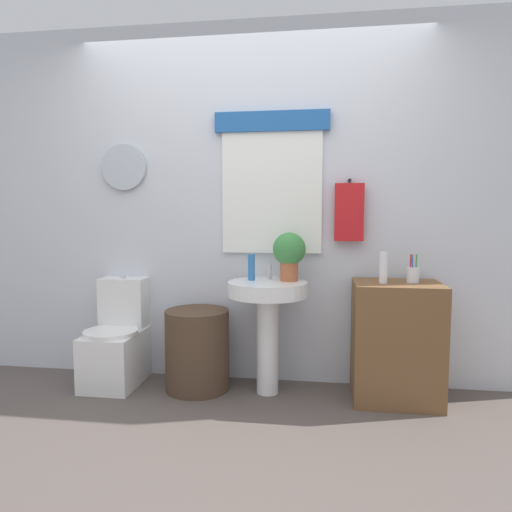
# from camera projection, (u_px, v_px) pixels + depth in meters

# --- Properties ---
(ground_plane) EXTENTS (8.00, 8.00, 0.00)m
(ground_plane) POSITION_uv_depth(u_px,v_px,m) (219.00, 454.00, 2.36)
(ground_plane) COLOR #564C47
(back_wall) EXTENTS (4.40, 0.18, 2.60)m
(back_wall) POSITION_uv_depth(u_px,v_px,m) (252.00, 204.00, 3.37)
(back_wall) COLOR silver
(back_wall) RESTS_ON ground_plane
(toilet) EXTENTS (0.38, 0.51, 0.77)m
(toilet) POSITION_uv_depth(u_px,v_px,m) (117.00, 343.00, 3.34)
(toilet) COLOR white
(toilet) RESTS_ON ground_plane
(laundry_hamper) EXTENTS (0.45, 0.45, 0.56)m
(laundry_hamper) POSITION_uv_depth(u_px,v_px,m) (197.00, 350.00, 3.22)
(laundry_hamper) COLOR #4C3828
(laundry_hamper) RESTS_ON ground_plane
(pedestal_sink) EXTENTS (0.54, 0.54, 0.78)m
(pedestal_sink) POSITION_uv_depth(u_px,v_px,m) (268.00, 308.00, 3.12)
(pedestal_sink) COLOR white
(pedestal_sink) RESTS_ON ground_plane
(faucet) EXTENTS (0.03, 0.03, 0.10)m
(faucet) POSITION_uv_depth(u_px,v_px,m) (270.00, 272.00, 3.22)
(faucet) COLOR silver
(faucet) RESTS_ON pedestal_sink
(wooden_cabinet) EXTENTS (0.56, 0.44, 0.79)m
(wooden_cabinet) POSITION_uv_depth(u_px,v_px,m) (396.00, 342.00, 3.02)
(wooden_cabinet) COLOR brown
(wooden_cabinet) RESTS_ON ground_plane
(soap_bottle) EXTENTS (0.05, 0.05, 0.18)m
(soap_bottle) POSITION_uv_depth(u_px,v_px,m) (251.00, 267.00, 3.16)
(soap_bottle) COLOR #2D6BB7
(soap_bottle) RESTS_ON pedestal_sink
(potted_plant) EXTENTS (0.23, 0.23, 0.33)m
(potted_plant) POSITION_uv_depth(u_px,v_px,m) (289.00, 252.00, 3.13)
(potted_plant) COLOR #AD5B38
(potted_plant) RESTS_ON pedestal_sink
(lotion_bottle) EXTENTS (0.05, 0.05, 0.20)m
(lotion_bottle) POSITION_uv_depth(u_px,v_px,m) (383.00, 268.00, 2.95)
(lotion_bottle) COLOR white
(lotion_bottle) RESTS_ON wooden_cabinet
(toothbrush_cup) EXTENTS (0.08, 0.08, 0.19)m
(toothbrush_cup) POSITION_uv_depth(u_px,v_px,m) (413.00, 274.00, 2.98)
(toothbrush_cup) COLOR silver
(toothbrush_cup) RESTS_ON wooden_cabinet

